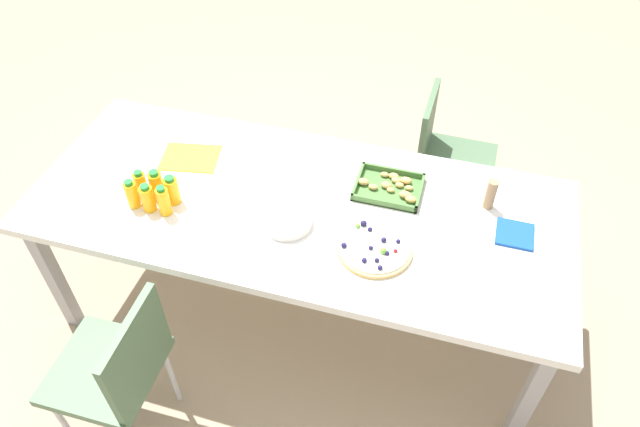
{
  "coord_description": "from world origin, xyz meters",
  "views": [
    {
      "loc": [
        0.6,
        -1.7,
        2.51
      ],
      "look_at": [
        0.12,
        -0.05,
        0.77
      ],
      "focal_mm": 32.86,
      "sensor_mm": 36.0,
      "label": 1
    }
  ],
  "objects_px": {
    "juice_bottle_5": "(172,190)",
    "snack_tray": "(390,188)",
    "chair_near_left": "(118,367)",
    "juice_bottle_1": "(148,198)",
    "juice_bottle_0": "(132,194)",
    "juice_bottle_3": "(141,184)",
    "chair_far_right": "(445,153)",
    "cardboard_tube": "(491,194)",
    "party_table": "(298,213)",
    "plate_stack": "(288,221)",
    "juice_bottle_4": "(157,185)",
    "paper_folder": "(190,158)",
    "fruit_pizza": "(375,248)",
    "napkin_stack": "(515,234)",
    "juice_bottle_2": "(164,201)"
  },
  "relations": [
    {
      "from": "juice_bottle_5",
      "to": "plate_stack",
      "type": "bearing_deg",
      "value": 0.58
    },
    {
      "from": "fruit_pizza",
      "to": "napkin_stack",
      "type": "height_order",
      "value": "fruit_pizza"
    },
    {
      "from": "snack_tray",
      "to": "juice_bottle_3",
      "type": "bearing_deg",
      "value": -162.13
    },
    {
      "from": "chair_far_right",
      "to": "cardboard_tube",
      "type": "relative_size",
      "value": 5.83
    },
    {
      "from": "juice_bottle_3",
      "to": "juice_bottle_4",
      "type": "distance_m",
      "value": 0.07
    },
    {
      "from": "party_table",
      "to": "cardboard_tube",
      "type": "height_order",
      "value": "cardboard_tube"
    },
    {
      "from": "chair_far_right",
      "to": "fruit_pizza",
      "type": "height_order",
      "value": "chair_far_right"
    },
    {
      "from": "napkin_stack",
      "to": "snack_tray",
      "type": "bearing_deg",
      "value": 167.02
    },
    {
      "from": "juice_bottle_0",
      "to": "juice_bottle_4",
      "type": "bearing_deg",
      "value": 44.92
    },
    {
      "from": "chair_near_left",
      "to": "juice_bottle_3",
      "type": "distance_m",
      "value": 0.77
    },
    {
      "from": "party_table",
      "to": "juice_bottle_2",
      "type": "distance_m",
      "value": 0.57
    },
    {
      "from": "juice_bottle_1",
      "to": "snack_tray",
      "type": "bearing_deg",
      "value": 22.87
    },
    {
      "from": "juice_bottle_2",
      "to": "juice_bottle_0",
      "type": "bearing_deg",
      "value": 178.78
    },
    {
      "from": "chair_far_right",
      "to": "juice_bottle_4",
      "type": "distance_m",
      "value": 1.53
    },
    {
      "from": "chair_near_left",
      "to": "paper_folder",
      "type": "height_order",
      "value": "chair_near_left"
    },
    {
      "from": "chair_near_left",
      "to": "fruit_pizza",
      "type": "bearing_deg",
      "value": -53.75
    },
    {
      "from": "juice_bottle_3",
      "to": "napkin_stack",
      "type": "relative_size",
      "value": 0.88
    },
    {
      "from": "juice_bottle_1",
      "to": "fruit_pizza",
      "type": "distance_m",
      "value": 0.97
    },
    {
      "from": "juice_bottle_5",
      "to": "juice_bottle_4",
      "type": "bearing_deg",
      "value": 174.27
    },
    {
      "from": "fruit_pizza",
      "to": "juice_bottle_4",
      "type": "bearing_deg",
      "value": 177.73
    },
    {
      "from": "plate_stack",
      "to": "juice_bottle_3",
      "type": "bearing_deg",
      "value": -179.67
    },
    {
      "from": "juice_bottle_5",
      "to": "snack_tray",
      "type": "height_order",
      "value": "juice_bottle_5"
    },
    {
      "from": "juice_bottle_3",
      "to": "juice_bottle_5",
      "type": "height_order",
      "value": "juice_bottle_5"
    },
    {
      "from": "juice_bottle_2",
      "to": "juice_bottle_5",
      "type": "xyz_separation_m",
      "value": [
        0.0,
        0.07,
        -0.0
      ]
    },
    {
      "from": "plate_stack",
      "to": "paper_folder",
      "type": "bearing_deg",
      "value": 153.93
    },
    {
      "from": "juice_bottle_3",
      "to": "fruit_pizza",
      "type": "distance_m",
      "value": 1.04
    },
    {
      "from": "juice_bottle_4",
      "to": "snack_tray",
      "type": "relative_size",
      "value": 0.5
    },
    {
      "from": "juice_bottle_0",
      "to": "juice_bottle_3",
      "type": "height_order",
      "value": "juice_bottle_0"
    },
    {
      "from": "chair_near_left",
      "to": "fruit_pizza",
      "type": "height_order",
      "value": "chair_near_left"
    },
    {
      "from": "snack_tray",
      "to": "paper_folder",
      "type": "relative_size",
      "value": 1.11
    },
    {
      "from": "napkin_stack",
      "to": "juice_bottle_0",
      "type": "bearing_deg",
      "value": -170.03
    },
    {
      "from": "party_table",
      "to": "juice_bottle_1",
      "type": "xyz_separation_m",
      "value": [
        -0.59,
        -0.21,
        0.12
      ]
    },
    {
      "from": "party_table",
      "to": "plate_stack",
      "type": "relative_size",
      "value": 11.59
    },
    {
      "from": "snack_tray",
      "to": "chair_far_right",
      "type": "bearing_deg",
      "value": 73.03
    },
    {
      "from": "chair_far_right",
      "to": "snack_tray",
      "type": "distance_m",
      "value": 0.72
    },
    {
      "from": "fruit_pizza",
      "to": "paper_folder",
      "type": "xyz_separation_m",
      "value": [
        -0.95,
        0.32,
        -0.01
      ]
    },
    {
      "from": "chair_far_right",
      "to": "fruit_pizza",
      "type": "relative_size",
      "value": 2.74
    },
    {
      "from": "juice_bottle_4",
      "to": "juice_bottle_5",
      "type": "xyz_separation_m",
      "value": [
        0.07,
        -0.01,
        -0.0
      ]
    },
    {
      "from": "chair_near_left",
      "to": "juice_bottle_1",
      "type": "relative_size",
      "value": 6.16
    },
    {
      "from": "juice_bottle_3",
      "to": "plate_stack",
      "type": "bearing_deg",
      "value": 0.33
    },
    {
      "from": "juice_bottle_1",
      "to": "fruit_pizza",
      "type": "height_order",
      "value": "juice_bottle_1"
    },
    {
      "from": "juice_bottle_0",
      "to": "juice_bottle_5",
      "type": "relative_size",
      "value": 1.0
    },
    {
      "from": "snack_tray",
      "to": "cardboard_tube",
      "type": "relative_size",
      "value": 2.03
    },
    {
      "from": "juice_bottle_0",
      "to": "snack_tray",
      "type": "distance_m",
      "value": 1.11
    },
    {
      "from": "chair_far_right",
      "to": "cardboard_tube",
      "type": "height_order",
      "value": "cardboard_tube"
    },
    {
      "from": "party_table",
      "to": "juice_bottle_1",
      "type": "height_order",
      "value": "juice_bottle_1"
    },
    {
      "from": "juice_bottle_5",
      "to": "cardboard_tube",
      "type": "bearing_deg",
      "value": 14.95
    },
    {
      "from": "juice_bottle_3",
      "to": "juice_bottle_5",
      "type": "xyz_separation_m",
      "value": [
        0.15,
        -0.0,
        0.0
      ]
    },
    {
      "from": "juice_bottle_3",
      "to": "paper_folder",
      "type": "bearing_deg",
      "value": 72.79
    },
    {
      "from": "juice_bottle_5",
      "to": "snack_tray",
      "type": "bearing_deg",
      "value": 20.7
    }
  ]
}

